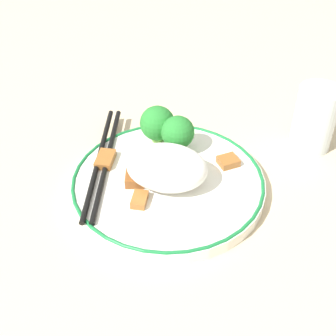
% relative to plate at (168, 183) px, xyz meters
% --- Properties ---
extents(ground_plane, '(3.00, 3.00, 0.00)m').
position_rel_plate_xyz_m(ground_plane, '(0.00, 0.00, -0.01)').
color(ground_plane, '#C6B28E').
extents(plate, '(0.26, 0.26, 0.02)m').
position_rel_plate_xyz_m(plate, '(0.00, 0.00, 0.00)').
color(plate, white).
rests_on(plate, ground_plane).
extents(rice_mound, '(0.11, 0.08, 0.05)m').
position_rel_plate_xyz_m(rice_mound, '(0.00, -0.01, 0.03)').
color(rice_mound, white).
rests_on(rice_mound, plate).
extents(broccoli_back_left, '(0.05, 0.05, 0.06)m').
position_rel_plate_xyz_m(broccoli_back_left, '(0.00, 0.06, 0.04)').
color(broccoli_back_left, '#72AD4C').
rests_on(broccoli_back_left, plate).
extents(broccoli_back_center, '(0.05, 0.05, 0.06)m').
position_rel_plate_xyz_m(broccoli_back_center, '(-0.03, 0.08, 0.04)').
color(broccoli_back_center, '#72AD4C').
rests_on(broccoli_back_center, plate).
extents(meat_near_front, '(0.04, 0.03, 0.01)m').
position_rel_plate_xyz_m(meat_near_front, '(-0.02, 0.02, 0.01)').
color(meat_near_front, '#995B28').
rests_on(meat_near_front, plate).
extents(meat_near_left, '(0.02, 0.04, 0.01)m').
position_rel_plate_xyz_m(meat_near_left, '(-0.09, 0.02, 0.01)').
color(meat_near_left, '#995B28').
rests_on(meat_near_left, plate).
extents(meat_near_right, '(0.04, 0.03, 0.01)m').
position_rel_plate_xyz_m(meat_near_right, '(0.07, 0.05, 0.01)').
color(meat_near_right, '#995B28').
rests_on(meat_near_right, plate).
extents(meat_near_back, '(0.03, 0.04, 0.01)m').
position_rel_plate_xyz_m(meat_near_back, '(-0.04, -0.01, 0.01)').
color(meat_near_back, brown).
rests_on(meat_near_back, plate).
extents(meat_on_rice_edge, '(0.02, 0.03, 0.01)m').
position_rel_plate_xyz_m(meat_on_rice_edge, '(-0.03, -0.05, 0.01)').
color(meat_on_rice_edge, '#995B28').
rests_on(meat_on_rice_edge, plate).
extents(chopsticks, '(0.06, 0.24, 0.01)m').
position_rel_plate_xyz_m(chopsticks, '(-0.10, 0.02, 0.01)').
color(chopsticks, black).
rests_on(chopsticks, plate).
extents(drinking_glass, '(0.06, 0.06, 0.10)m').
position_rel_plate_xyz_m(drinking_glass, '(0.19, 0.14, 0.04)').
color(drinking_glass, silver).
rests_on(drinking_glass, ground_plane).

